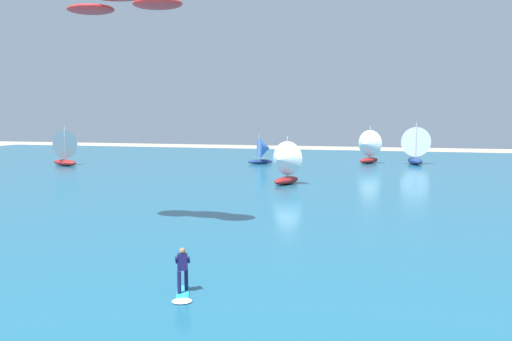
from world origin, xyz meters
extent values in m
cube|color=#1E607F|center=(0.00, 51.50, 0.05)|extent=(160.00, 90.00, 0.10)
cube|color=#26B2CC|center=(-3.13, 14.46, 0.12)|extent=(0.93, 1.46, 0.05)
cylinder|color=#19194C|center=(-3.18, 14.24, 0.55)|extent=(0.14, 0.14, 0.80)
cylinder|color=#19194C|center=(-3.09, 14.67, 0.55)|extent=(0.14, 0.14, 0.80)
cube|color=#19194C|center=(-3.13, 14.46, 1.25)|extent=(0.42, 0.34, 0.60)
sphere|color=#9E7051|center=(-3.13, 14.46, 1.66)|extent=(0.22, 0.22, 0.22)
cylinder|color=#19194C|center=(-3.37, 14.45, 1.30)|extent=(0.27, 0.50, 0.39)
cylinder|color=#19194C|center=(-2.96, 14.61, 1.30)|extent=(0.27, 0.50, 0.39)
ellipsoid|color=white|center=(-2.78, 13.57, 0.14)|extent=(0.87, 0.82, 0.08)
ellipsoid|color=red|center=(-12.08, 22.98, 12.24)|extent=(2.80, 2.35, 0.42)
ellipsoid|color=red|center=(-7.97, 22.72, 12.24)|extent=(2.80, 2.35, 0.42)
ellipsoid|color=maroon|center=(-37.62, 55.37, 0.51)|extent=(4.59, 2.90, 0.81)
cylinder|color=silver|center=(-37.43, 55.30, 3.08)|extent=(0.14, 0.14, 4.34)
cone|color=white|center=(-38.32, 55.63, 2.87)|extent=(3.05, 4.08, 3.65)
ellipsoid|color=maroon|center=(0.24, 69.67, 0.50)|extent=(3.16, 4.48, 0.80)
cylinder|color=silver|center=(0.32, 69.85, 3.03)|extent=(0.13, 0.13, 4.26)
cone|color=white|center=(-0.08, 69.01, 2.82)|extent=(4.03, 3.22, 3.58)
ellipsoid|color=navy|center=(-13.79, 64.54, 0.41)|extent=(3.50, 2.62, 0.63)
cylinder|color=silver|center=(-13.93, 64.47, 2.41)|extent=(0.10, 0.10, 3.35)
cone|color=#3F72CC|center=(-13.29, 64.82, 2.24)|extent=(2.64, 3.18, 2.82)
ellipsoid|color=maroon|center=(-5.97, 45.11, 0.46)|extent=(2.50, 4.04, 0.72)
cylinder|color=silver|center=(-5.91, 45.28, 2.72)|extent=(0.12, 0.12, 3.82)
cone|color=white|center=(-6.19, 44.49, 2.53)|extent=(3.58, 2.63, 3.21)
ellipsoid|color=navy|center=(6.28, 69.84, 0.54)|extent=(2.50, 4.93, 0.88)
cylinder|color=silver|center=(6.32, 69.62, 3.34)|extent=(0.15, 0.15, 4.71)
cone|color=white|center=(6.12, 70.63, 3.10)|extent=(4.28, 2.78, 3.96)
camera|label=1|loc=(4.31, -2.31, 6.46)|focal=36.28mm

